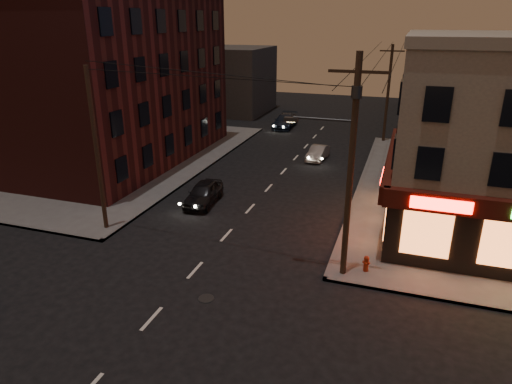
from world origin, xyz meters
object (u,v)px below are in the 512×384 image
at_px(sedan_near, 204,193).
at_px(fire_hydrant, 366,263).
at_px(sedan_far, 285,121).
at_px(sedan_mid, 318,153).

distance_m(sedan_near, fire_hydrant, 12.30).
relative_size(sedan_far, fire_hydrant, 6.27).
height_order(sedan_near, fire_hydrant, sedan_near).
height_order(sedan_far, fire_hydrant, sedan_far).
distance_m(sedan_near, sedan_far, 23.10).
xyz_separation_m(sedan_mid, sedan_far, (-5.91, 10.96, 0.13)).
bearing_deg(fire_hydrant, sedan_near, 153.02).
relative_size(sedan_near, sedan_far, 0.84).
relative_size(sedan_near, sedan_mid, 1.17).
xyz_separation_m(sedan_near, fire_hydrant, (10.96, -5.58, -0.13)).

